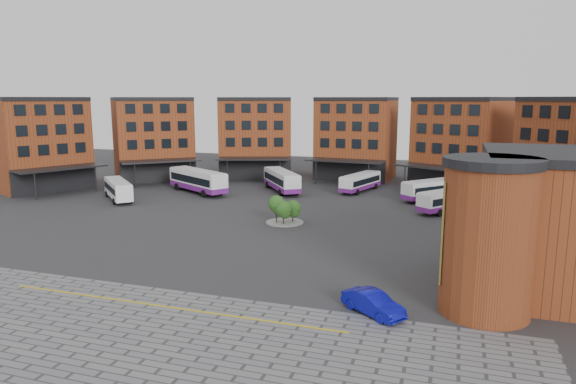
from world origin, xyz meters
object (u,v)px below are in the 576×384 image
(bus_d, at_px, (360,182))
(tree_island, at_px, (285,209))
(bus_c, at_px, (282,180))
(bus_b, at_px, (198,180))
(bus_a, at_px, (118,188))
(bus_f, at_px, (450,200))
(bus_e, at_px, (434,189))
(blue_car, at_px, (373,303))

(bus_d, bearing_deg, tree_island, -84.23)
(tree_island, relative_size, bus_c, 0.40)
(bus_b, bearing_deg, bus_a, 168.21)
(bus_d, height_order, bus_f, bus_f)
(bus_a, distance_m, bus_e, 45.28)
(bus_b, relative_size, blue_car, 2.60)
(bus_b, height_order, bus_d, bus_b)
(tree_island, xyz_separation_m, bus_e, (15.87, 19.90, -0.11))
(bus_f, distance_m, blue_car, 35.29)
(bus_a, bearing_deg, bus_e, -28.05)
(blue_car, bearing_deg, bus_f, 28.60)
(bus_b, bearing_deg, blue_car, -107.16)
(bus_c, distance_m, blue_car, 47.07)
(bus_b, bearing_deg, bus_d, -37.94)
(bus_a, distance_m, blue_car, 49.80)
(bus_a, height_order, blue_car, bus_a)
(bus_f, relative_size, blue_car, 2.02)
(bus_a, relative_size, bus_c, 0.81)
(bus_b, height_order, blue_car, bus_b)
(bus_a, xyz_separation_m, bus_b, (8.11, 8.71, 0.23))
(bus_d, distance_m, blue_car, 46.91)
(bus_d, distance_m, bus_e, 11.93)
(bus_a, relative_size, blue_car, 1.87)
(bus_e, bearing_deg, bus_a, -120.14)
(tree_island, height_order, bus_d, tree_island)
(tree_island, relative_size, bus_b, 0.36)
(bus_f, bearing_deg, bus_b, -145.25)
(bus_a, xyz_separation_m, bus_f, (45.35, 6.76, -0.13))
(bus_a, height_order, bus_d, bus_a)
(tree_island, height_order, bus_b, bus_b)
(tree_island, xyz_separation_m, bus_f, (18.14, 12.71, -0.16))
(bus_c, relative_size, bus_f, 1.15)
(bus_a, bearing_deg, bus_c, -11.27)
(bus_b, bearing_deg, tree_island, -96.34)
(bus_c, bearing_deg, tree_island, -105.73)
(bus_b, xyz_separation_m, bus_e, (34.97, 5.24, -0.31))
(bus_d, height_order, blue_car, bus_d)
(bus_a, bearing_deg, tree_island, -58.34)
(bus_e, bearing_deg, blue_car, -50.89)
(bus_c, xyz_separation_m, bus_d, (11.75, 3.86, -0.25))
(bus_f, bearing_deg, tree_island, -107.24)
(bus_b, distance_m, blue_car, 49.49)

